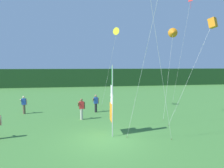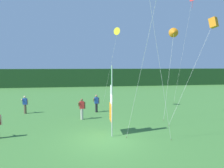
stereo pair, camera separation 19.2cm
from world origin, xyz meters
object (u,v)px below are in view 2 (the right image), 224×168
Objects in this scene: person_mid_field at (96,103)px; kite_red_diamond_5 at (191,8)px; person_far_right at (82,108)px; banner_flag at (111,102)px; kite_orange_box_4 at (213,23)px; kite_yellow_delta_2 at (117,32)px; kite_orange_delta_0 at (174,33)px; person_near_banner at (25,104)px.

kite_red_diamond_5 is at bearing 10.27° from person_mid_field.
banner_flag is at bearing -64.68° from person_far_right.
kite_orange_box_4 is (7.94, -4.66, 6.36)m from person_mid_field.
kite_yellow_delta_2 is at bearing 21.29° from person_mid_field.
kite_orange_delta_0 is (5.46, 3.21, 4.75)m from banner_flag.
person_mid_field is 0.22× the size of kite_orange_delta_0.
kite_red_diamond_5 is (9.48, 7.80, 8.08)m from banner_flag.
kite_orange_box_4 reaches higher than person_near_banner.
kite_yellow_delta_2 is at bearing -172.82° from kite_red_diamond_5.
kite_orange_delta_0 is at bearing -4.13° from person_far_right.
person_near_banner is at bearing 165.06° from kite_orange_delta_0.
kite_orange_box_4 reaches higher than person_mid_field.
kite_red_diamond_5 is (7.85, 0.99, 2.75)m from kite_yellow_delta_2.
banner_flag is at bearing -140.53° from kite_red_diamond_5.
kite_orange_box_4 is at bearing -19.79° from person_near_banner.
person_near_banner is at bearing 160.21° from kite_orange_box_4.
kite_orange_box_4 is (2.03, -1.86, 0.42)m from kite_orange_delta_0.
kite_orange_box_4 is 7.36m from kite_red_diamond_5.
person_far_right is at bearing -119.95° from person_mid_field.
kite_yellow_delta_2 is 8.37m from kite_red_diamond_5.
kite_red_diamond_5 is at bearing 19.93° from person_far_right.
kite_yellow_delta_2 reaches higher than person_near_banner.
kite_orange_delta_0 reaches higher than banner_flag.
kite_orange_box_4 is (5.86, -5.47, -0.17)m from kite_yellow_delta_2.
banner_flag is 0.37× the size of kite_red_diamond_5.
kite_red_diamond_5 is at bearing 7.18° from kite_yellow_delta_2.
person_mid_field is at bearing -4.12° from person_near_banner.
person_mid_field is 0.14× the size of kite_red_diamond_5.
kite_orange_box_4 is (7.49, 1.34, 5.17)m from banner_flag.
person_near_banner is 0.95× the size of person_far_right.
person_near_banner is 16.38m from kite_orange_box_4.
person_mid_field reaches higher than person_near_banner.
person_mid_field is (6.26, -0.45, 0.01)m from person_near_banner.
person_mid_field is at bearing 149.59° from kite_orange_box_4.
banner_flag is 2.56× the size of person_far_right.
person_mid_field is 2.63m from person_far_right.
kite_red_diamond_5 is (1.99, 6.46, 2.91)m from kite_orange_box_4.
banner_flag is at bearing -169.84° from kite_orange_box_4.
person_far_right is (-1.31, -2.28, 0.04)m from person_mid_field.
person_near_banner is 0.21× the size of kite_orange_box_4.
person_near_banner is (-6.71, 6.45, -1.20)m from banner_flag.
kite_orange_box_4 is (9.25, -2.39, 6.32)m from person_far_right.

